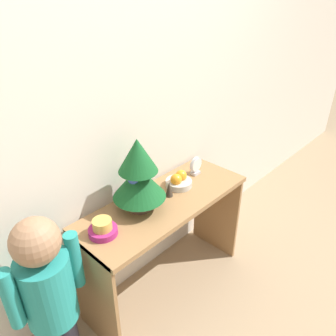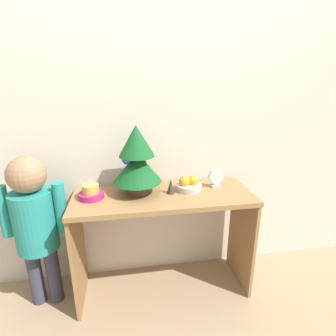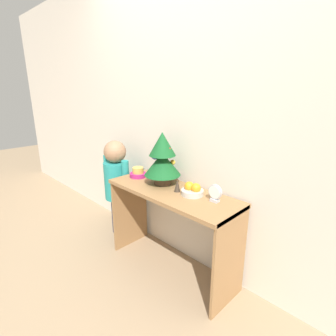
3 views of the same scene
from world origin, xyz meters
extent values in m
plane|color=#997F60|center=(0.00, 0.00, 0.00)|extent=(12.00, 12.00, 0.00)
cube|color=beige|center=(0.00, 0.46, 1.25)|extent=(7.00, 0.05, 2.50)
cube|color=olive|center=(0.00, 0.21, 0.69)|extent=(1.10, 0.42, 0.03)
cube|color=olive|center=(-0.54, 0.21, 0.35)|extent=(0.02, 0.38, 0.70)
cube|color=olive|center=(0.54, 0.21, 0.35)|extent=(0.02, 0.38, 0.70)
cylinder|color=#4C3828|center=(-0.15, 0.26, 0.73)|extent=(0.14, 0.14, 0.05)
cylinder|color=brown|center=(-0.15, 0.26, 0.77)|extent=(0.02, 0.02, 0.04)
cone|color=#145123|center=(-0.15, 0.26, 0.87)|extent=(0.29, 0.29, 0.19)
cone|color=#145123|center=(-0.15, 0.26, 1.04)|extent=(0.21, 0.21, 0.19)
sphere|color=#2D4CA8|center=(-0.21, 0.23, 0.93)|extent=(0.06, 0.06, 0.06)
sphere|color=gold|center=(-0.11, 0.33, 0.88)|extent=(0.04, 0.04, 0.04)
sphere|color=gold|center=(-0.11, 0.25, 1.00)|extent=(0.05, 0.05, 0.05)
sphere|color=red|center=(-0.11, 0.30, 0.94)|extent=(0.05, 0.05, 0.05)
sphere|color=red|center=(-0.11, 0.27, 0.99)|extent=(0.06, 0.06, 0.06)
cylinder|color=#B7B2A8|center=(0.17, 0.25, 0.72)|extent=(0.16, 0.16, 0.04)
sphere|color=orange|center=(0.20, 0.26, 0.76)|extent=(0.07, 0.07, 0.07)
sphere|color=orange|center=(0.14, 0.25, 0.76)|extent=(0.07, 0.07, 0.07)
cylinder|color=#9E2366|center=(-0.43, 0.23, 0.72)|extent=(0.15, 0.15, 0.03)
cylinder|color=gold|center=(-0.43, 0.23, 0.76)|extent=(0.10, 0.10, 0.05)
cube|color=#B2B2B7|center=(0.35, 0.27, 0.71)|extent=(0.06, 0.04, 0.02)
cylinder|color=#B2B2B7|center=(0.35, 0.27, 0.78)|extent=(0.10, 0.02, 0.10)
cylinder|color=white|center=(0.35, 0.26, 0.78)|extent=(0.09, 0.00, 0.09)
cone|color=#382D23|center=(0.05, 0.22, 0.75)|extent=(0.05, 0.05, 0.09)
cylinder|color=#38384C|center=(-0.71, 0.22, 0.20)|extent=(0.08, 0.08, 0.40)
cylinder|color=teal|center=(-0.76, 0.22, 0.59)|extent=(0.24, 0.24, 0.37)
sphere|color=#997051|center=(-0.76, 0.22, 0.88)|extent=(0.21, 0.21, 0.21)
cylinder|color=teal|center=(-0.92, 0.22, 0.66)|extent=(0.07, 0.07, 0.31)
cylinder|color=teal|center=(-0.61, 0.22, 0.66)|extent=(0.07, 0.07, 0.31)
camera|label=1|loc=(-1.14, -0.89, 1.80)|focal=35.00mm
camera|label=2|loc=(-0.21, -1.25, 1.36)|focal=28.00mm
camera|label=3|loc=(1.30, -1.13, 1.45)|focal=28.00mm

